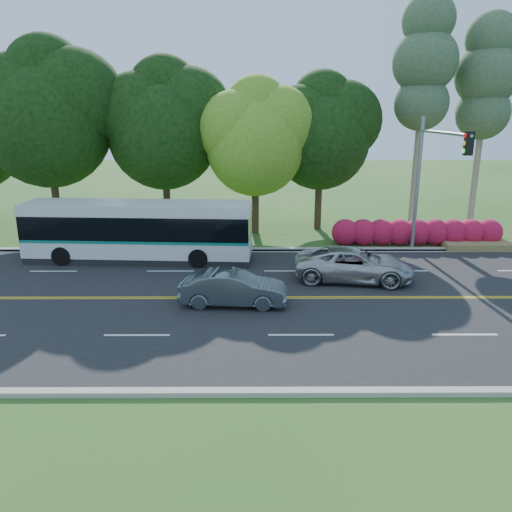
{
  "coord_description": "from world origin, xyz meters",
  "views": [
    {
      "loc": [
        -2.07,
        -18.8,
        7.19
      ],
      "look_at": [
        -1.99,
        2.0,
        1.19
      ],
      "focal_mm": 35.0,
      "sensor_mm": 36.0,
      "label": 1
    }
  ],
  "objects_px": {
    "transit_bus": "(139,232)",
    "sedan": "(233,288)",
    "suv": "(354,264)",
    "traffic_signal": "(432,167)"
  },
  "relations": [
    {
      "from": "transit_bus",
      "to": "sedan",
      "type": "height_order",
      "value": "transit_bus"
    },
    {
      "from": "transit_bus",
      "to": "suv",
      "type": "xyz_separation_m",
      "value": [
        10.15,
        -3.18,
        -0.73
      ]
    },
    {
      "from": "transit_bus",
      "to": "sedan",
      "type": "bearing_deg",
      "value": -47.54
    },
    {
      "from": "transit_bus",
      "to": "suv",
      "type": "distance_m",
      "value": 10.66
    },
    {
      "from": "traffic_signal",
      "to": "sedan",
      "type": "height_order",
      "value": "traffic_signal"
    },
    {
      "from": "traffic_signal",
      "to": "transit_bus",
      "type": "relative_size",
      "value": 0.62
    },
    {
      "from": "transit_bus",
      "to": "sedan",
      "type": "relative_size",
      "value": 2.76
    },
    {
      "from": "sedan",
      "to": "suv",
      "type": "height_order",
      "value": "suv"
    },
    {
      "from": "sedan",
      "to": "suv",
      "type": "relative_size",
      "value": 0.79
    },
    {
      "from": "traffic_signal",
      "to": "transit_bus",
      "type": "xyz_separation_m",
      "value": [
        -14.31,
        -0.04,
        -3.21
      ]
    }
  ]
}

